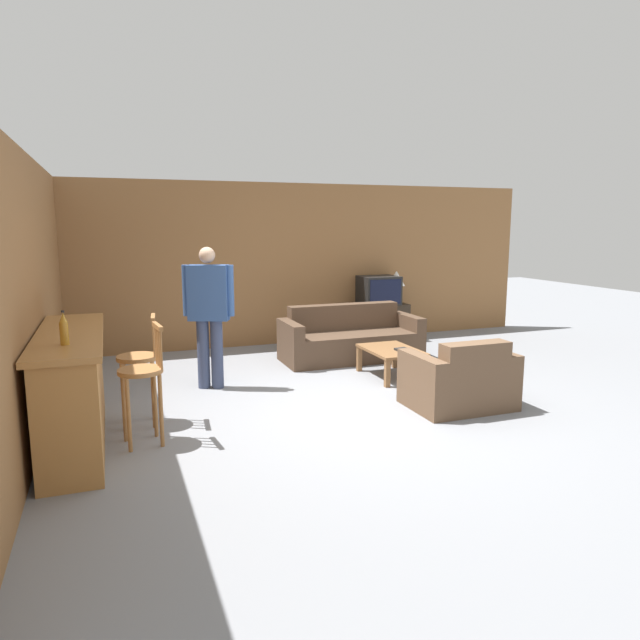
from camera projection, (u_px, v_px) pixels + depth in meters
ground_plane at (360, 410)px, 6.04m from camera, size 24.00×24.00×0.00m
wall_back at (268, 265)px, 9.18m from camera, size 9.40×0.08×2.60m
wall_left at (39, 287)px, 5.98m from camera, size 0.08×8.63×2.60m
bar_counter at (73, 388)px, 5.06m from camera, size 0.55×2.18×1.01m
bar_chair_near at (143, 380)px, 5.02m from camera, size 0.43×0.43×1.08m
bar_chair_mid at (139, 366)px, 5.52m from camera, size 0.42×0.42×1.08m
couch_far at (350, 340)px, 8.30m from camera, size 2.01×0.83×0.78m
armchair_near at (460, 382)px, 6.09m from camera, size 1.06×0.78×0.76m
coffee_table at (391, 353)px, 7.31m from camera, size 0.61×0.90×0.37m
tv_unit at (378, 322)px, 9.70m from camera, size 1.00×0.44×0.61m
tv at (379, 290)px, 9.61m from camera, size 0.63×0.52×0.48m
bottle at (64, 329)px, 4.44m from camera, size 0.07×0.07×0.27m
book_on_table at (403, 350)px, 7.19m from camera, size 0.18×0.17×0.03m
table_lamp at (396, 279)px, 9.70m from camera, size 0.30×0.30×0.56m
person_by_window at (209, 310)px, 6.72m from camera, size 0.57×0.35×1.69m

